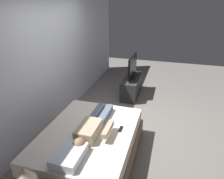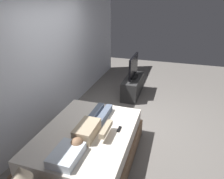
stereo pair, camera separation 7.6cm
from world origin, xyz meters
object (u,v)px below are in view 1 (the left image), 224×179
Objects in this scene: tv_stand at (132,86)px; tv at (133,67)px; bed at (89,145)px; person at (93,126)px; pillow at (69,155)px; lamp at (25,175)px; remote at (121,129)px.

tv is (0.00, 0.00, 0.53)m from tv_stand.
person reaches higher than bed.
person is at bearing -5.64° from pillow.
lamp is (-3.84, 0.31, 0.60)m from tv_stand.
person is (0.03, -0.07, 0.36)m from bed.
pillow is at bearing 149.91° from remote.
pillow is at bearing -180.00° from bed.
lamp is at bearing 175.35° from tv_stand.
pillow is 0.44× the size of tv_stand.
pillow is 0.94m from remote.
tv is (2.41, 0.30, 0.24)m from remote.
pillow is at bearing 176.96° from tv.
lamp is (-1.43, 0.61, 0.30)m from remote.
pillow is 3.23m from tv.
remote is 0.17× the size of tv.
tv reaches higher than tv_stand.
bed reaches higher than tv_stand.
bed is 3.96× the size of pillow.
bed is at bearing 0.00° from pillow.
pillow is at bearing -12.86° from lamp.
bed is at bearing 176.22° from tv.
remote is at bearing -30.09° from pillow.
tv_stand is at bearing 7.08° from remote.
remote is (0.15, -0.40, -0.07)m from person.
lamp is at bearing 167.14° from pillow.
tv_stand is 0.53m from tv.
bed is 1.39m from lamp.
pillow reaches higher than tv_stand.
lamp is at bearing 173.54° from bed.
person is at bearing 110.47° from remote.
tv_stand is at bearing 0.00° from tv.
remote is (0.18, -0.47, 0.29)m from bed.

